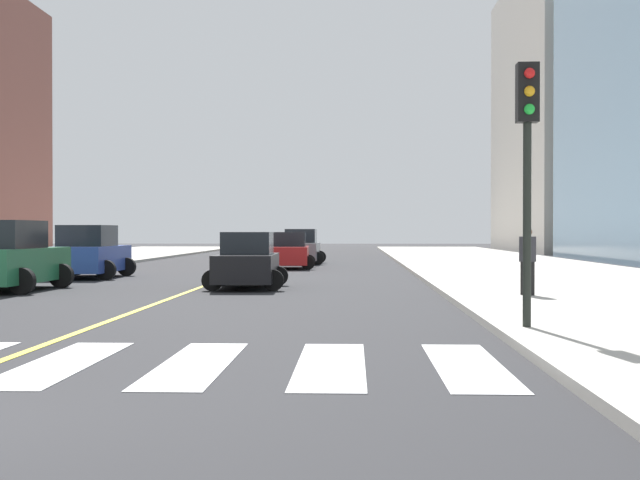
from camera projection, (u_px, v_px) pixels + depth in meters
sidewalk_kerb_east at (587, 284)px, 26.89m from camera, size 10.00×120.00×0.15m
lane_divider_paint at (268, 263)px, 47.36m from camera, size 0.16×80.00×0.01m
parking_garage_concrete at (618, 113)px, 73.19m from camera, size 18.00×24.00×23.91m
car_gray_nearest at (301, 248)px, 45.53m from camera, size 2.64×4.21×1.87m
car_blue_second at (89, 253)px, 31.96m from camera, size 2.78×4.45×1.99m
car_black_third at (247, 262)px, 26.25m from camera, size 2.49×3.93×1.74m
car_green_fourth at (6, 258)px, 25.00m from camera, size 3.02×4.73×2.08m
car_red_fifth at (290, 252)px, 39.84m from camera, size 2.48×3.90×1.72m
traffic_light_near_corner at (527, 141)px, 14.31m from camera, size 0.36×0.41×4.46m
pedestrian_waiting_east at (528, 258)px, 21.42m from camera, size 0.42×0.42×1.71m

